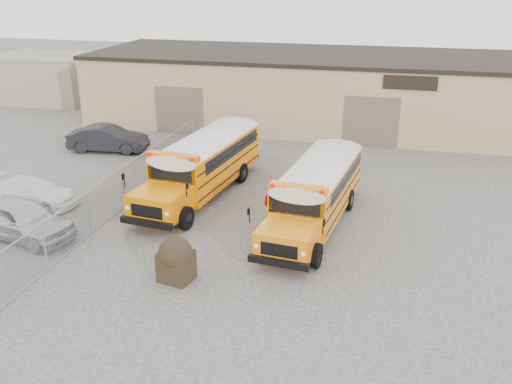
% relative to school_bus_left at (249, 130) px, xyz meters
% --- Properties ---
extents(ground, '(120.00, 120.00, 0.00)m').
position_rel_school_bus_left_xyz_m(ground, '(2.40, -11.17, -1.61)').
color(ground, '#413F3C').
rests_on(ground, ground).
extents(warehouse, '(30.20, 10.20, 4.67)m').
position_rel_school_bus_left_xyz_m(warehouse, '(2.40, 8.83, 0.77)').
color(warehouse, '#A08563').
rests_on(warehouse, ground).
extents(chainlink_fence, '(0.07, 18.07, 1.81)m').
position_rel_school_bus_left_xyz_m(chainlink_fence, '(-3.60, -8.17, -0.71)').
color(chainlink_fence, '#95979D').
rests_on(chainlink_fence, ground).
extents(distant_building_left, '(8.00, 6.00, 3.60)m').
position_rel_school_bus_left_xyz_m(distant_building_left, '(-19.60, 10.83, 0.19)').
color(distant_building_left, gray).
rests_on(distant_building_left, ground).
extents(school_bus_left, '(3.53, 9.71, 2.78)m').
position_rel_school_bus_left_xyz_m(school_bus_left, '(0.00, 0.00, 0.00)').
color(school_bus_left, orange).
rests_on(school_bus_left, ground).
extents(school_bus_right, '(3.27, 9.16, 2.62)m').
position_rel_school_bus_left_xyz_m(school_bus_right, '(5.49, -2.45, -0.09)').
color(school_bus_right, orange).
rests_on(school_bus_right, ground).
extents(tarp_bundle, '(1.23, 1.16, 1.59)m').
position_rel_school_bus_left_xyz_m(tarp_bundle, '(1.04, -13.68, -0.80)').
color(tarp_bundle, black).
rests_on(tarp_bundle, ground).
extents(car_silver, '(4.87, 2.78, 1.56)m').
position_rel_school_bus_left_xyz_m(car_silver, '(-6.09, -12.05, -0.83)').
color(car_silver, silver).
rests_on(car_silver, ground).
extents(car_white, '(4.29, 1.93, 1.22)m').
position_rel_school_bus_left_xyz_m(car_white, '(-7.66, -9.03, -1.00)').
color(car_white, white).
rests_on(car_white, ground).
extents(car_dark, '(4.71, 2.15, 1.50)m').
position_rel_school_bus_left_xyz_m(car_dark, '(-8.24, -0.79, -0.86)').
color(car_dark, black).
rests_on(car_dark, ground).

